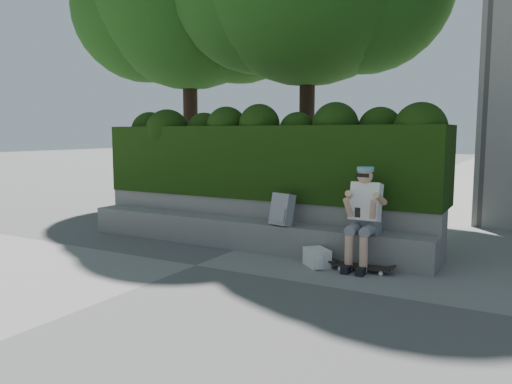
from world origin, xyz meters
The scene contains 8 objects.
ground centered at (0.00, 0.00, 0.00)m, with size 80.00×80.00×0.00m, color slate.
bench_ledge centered at (0.00, 1.25, 0.23)m, with size 6.00×0.45×0.45m, color gray.
planter_wall centered at (0.00, 1.73, 0.38)m, with size 6.00×0.50×0.75m, color gray.
hedge centered at (0.00, 1.95, 1.35)m, with size 6.00×1.00×1.20m, color black.
person centered at (2.05, 1.07, 0.75)m, with size 0.40×0.76×1.38m.
skateboard centered at (2.11, 0.84, 0.07)m, with size 0.79×0.25×0.08m.
backpack_plaid centered at (0.77, 1.15, 0.69)m, with size 0.33×0.17×0.48m, color #ACABB0.
backpack_ground centered at (1.49, 0.79, 0.12)m, with size 0.38×0.27×0.25m, color silver.
Camera 1 is at (4.07, -5.48, 1.84)m, focal length 35.00 mm.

